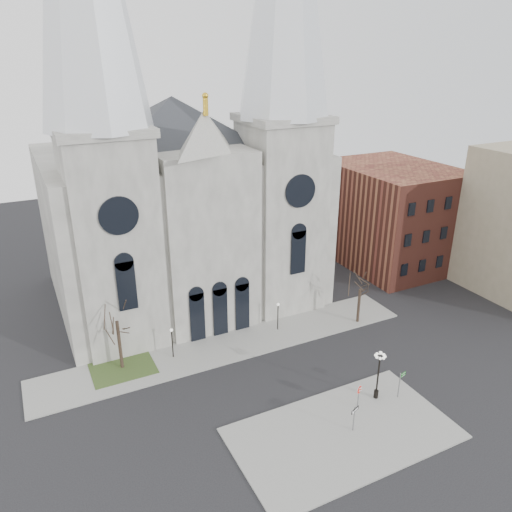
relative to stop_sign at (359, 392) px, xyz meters
name	(u,v)px	position (x,y,z in m)	size (l,w,h in m)	color
ground	(281,408)	(-5.94, 2.98, -1.77)	(160.00, 160.00, 0.00)	black
sidewalk_near	(343,433)	(-2.94, -2.02, -1.70)	(18.00, 10.00, 0.14)	gray
sidewalk_far	(230,345)	(-5.94, 13.98, -1.70)	(40.00, 6.00, 0.14)	gray
grass_patch	(122,368)	(-16.94, 14.98, -1.68)	(6.00, 5.00, 0.18)	#33491F
cathedral	(183,150)	(-5.94, 25.84, 16.71)	(33.00, 26.66, 54.00)	gray
bg_building_brick	(390,215)	(24.06, 24.98, 5.23)	(14.00, 18.00, 14.00)	brown
tree_left	(116,318)	(-16.94, 14.98, 3.81)	(3.20, 3.20, 7.50)	#2C2219
tree_right	(360,287)	(9.06, 11.98, 2.70)	(3.20, 3.20, 6.00)	#2C2219
ped_lamp_left	(172,338)	(-11.94, 14.48, 0.56)	(0.32, 0.32, 3.26)	black
ped_lamp_right	(278,312)	(0.06, 14.48, 0.56)	(0.32, 0.32, 3.26)	black
stop_sign	(359,392)	(0.00, 0.00, 0.00)	(0.82, 0.09, 2.27)	slate
globe_lamp	(379,369)	(2.26, 0.34, 1.40)	(1.12, 1.12, 4.83)	black
one_way_sign	(354,415)	(-2.07, -2.13, -0.08)	(0.96, 0.40, 2.31)	slate
street_name_sign	(400,383)	(4.13, -0.48, -0.16)	(0.79, 0.26, 2.53)	slate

